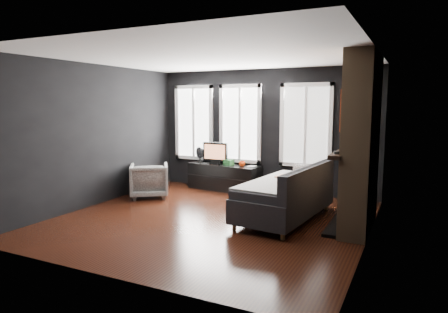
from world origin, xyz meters
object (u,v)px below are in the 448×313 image
at_px(armchair, 149,179).
at_px(mug, 242,163).
at_px(sofa, 285,192).
at_px(mantel_vase, 349,141).
at_px(book, 249,162).
at_px(media_console, 224,177).
at_px(monitor, 215,152).

height_order(armchair, mug, armchair).
relative_size(sofa, mantel_vase, 10.43).
relative_size(sofa, book, 10.24).
distance_m(sofa, book, 2.08).
relative_size(sofa, media_console, 1.29).
bearing_deg(mug, book, 14.81).
bearing_deg(monitor, sofa, -34.25).
bearing_deg(book, sofa, -50.27).
bearing_deg(mug, armchair, -141.99).
relative_size(sofa, mug, 16.03).
bearing_deg(monitor, mug, -3.29).
xyz_separation_m(sofa, monitor, (-2.16, 1.63, 0.39)).
xyz_separation_m(sofa, book, (-1.32, 1.59, 0.22)).
bearing_deg(mantel_vase, monitor, 159.23).
xyz_separation_m(armchair, media_console, (1.11, 1.32, -0.10)).
xyz_separation_m(media_console, monitor, (-0.23, -0.01, 0.57)).
distance_m(monitor, book, 0.86).
bearing_deg(sofa, mantel_vase, 31.50).
distance_m(book, mantel_vase, 2.62).
xyz_separation_m(media_console, mantel_vase, (2.89, -1.19, 1.04)).
distance_m(armchair, book, 2.17).
xyz_separation_m(sofa, armchair, (-3.05, 0.32, -0.08)).
distance_m(sofa, mantel_vase, 1.36).
bearing_deg(mantel_vase, sofa, -154.65).
bearing_deg(media_console, mug, -2.35).
bearing_deg(mantel_vase, book, 153.30).
distance_m(mug, mantel_vase, 2.74).
distance_m(media_console, mug, 0.60).
height_order(sofa, mantel_vase, mantel_vase).
distance_m(armchair, mug, 2.03).
height_order(sofa, armchair, sofa).
distance_m(armchair, mantel_vase, 4.11).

